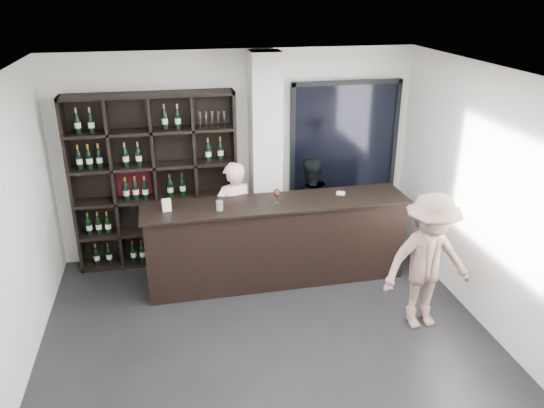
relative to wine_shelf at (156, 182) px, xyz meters
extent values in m
cube|color=black|center=(1.15, -2.57, -1.20)|extent=(5.00, 5.50, 0.01)
cube|color=silver|center=(1.50, -0.10, 0.25)|extent=(0.40, 0.40, 2.90)
cube|color=black|center=(2.70, 0.12, 0.20)|extent=(1.60, 0.08, 2.10)
cube|color=black|center=(2.70, 0.12, 0.20)|extent=(1.48, 0.02, 1.98)
cube|color=black|center=(1.50, -0.84, -0.65)|extent=(3.33, 0.62, 1.09)
cube|color=black|center=(1.50, -0.84, -0.09)|extent=(3.41, 0.70, 0.03)
imported|color=#FFCDCD|center=(1.00, -0.41, -0.43)|extent=(0.65, 0.52, 1.55)
imported|color=black|center=(2.10, -0.20, -0.46)|extent=(0.84, 0.73, 1.47)
imported|color=gray|center=(2.95, -2.17, -0.38)|extent=(1.09, 0.66, 1.63)
cylinder|color=silver|center=(0.77, -0.96, -0.02)|extent=(0.11, 0.11, 0.12)
cube|color=white|center=(2.39, -0.73, -0.07)|extent=(0.14, 0.14, 0.02)
cube|color=white|center=(0.13, -0.86, 0.00)|extent=(0.11, 0.08, 0.16)
camera|label=1|loc=(0.22, -6.91, 2.50)|focal=35.00mm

